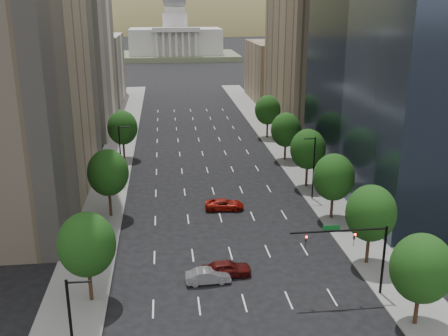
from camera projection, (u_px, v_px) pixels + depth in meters
name	position (u px, v px, depth m)	size (l,w,h in m)	color
sidewalk_left	(106.00, 195.00, 74.27)	(6.00, 200.00, 0.15)	slate
sidewalk_right	(316.00, 186.00, 77.71)	(6.00, 200.00, 0.15)	slate
midrise_cream_left	(74.00, 47.00, 108.60)	(14.00, 30.00, 35.00)	beige
filler_left	(96.00, 69.00, 142.41)	(14.00, 26.00, 18.00)	beige
parking_tan_right	(310.00, 58.00, 112.06)	(14.00, 30.00, 30.00)	#8C7759
filler_right	(276.00, 71.00, 145.41)	(14.00, 26.00, 16.00)	#8C7759
tree_right_0	(422.00, 268.00, 42.81)	(5.20, 5.20, 8.39)	#382316
tree_right_1	(371.00, 213.00, 53.11)	(5.20, 5.20, 8.75)	#382316
tree_right_2	(334.00, 177.00, 64.51)	(5.20, 5.20, 8.61)	#382316
tree_right_3	(308.00, 149.00, 75.77)	(5.20, 5.20, 8.89)	#382316
tree_right_4	(286.00, 130.00, 89.15)	(5.20, 5.20, 8.46)	#382316
tree_right_5	(268.00, 110.00, 104.20)	(5.20, 5.20, 8.75)	#382316
tree_left_0	(87.00, 245.00, 46.22)	(5.20, 5.20, 8.75)	#382316
tree_left_1	(108.00, 173.00, 65.08)	(5.20, 5.20, 8.97)	#382316
tree_left_2	(123.00, 128.00, 89.76)	(5.20, 5.20, 8.68)	#382316
streetlight_rn	(313.00, 166.00, 71.30)	(1.70, 0.20, 9.00)	black
streetlight_ls	(73.00, 334.00, 35.21)	(1.70, 0.20, 9.00)	black
streetlight_ln	(121.00, 153.00, 77.78)	(1.70, 0.20, 9.00)	black
traffic_signal	(359.00, 246.00, 47.22)	(9.12, 0.40, 7.38)	black
capitol	(176.00, 41.00, 252.88)	(60.00, 40.00, 35.20)	#596647
foothills	(198.00, 61.00, 601.66)	(720.00, 413.00, 263.00)	olive
car_maroon	(227.00, 268.00, 52.09)	(2.00, 4.98, 1.70)	#490D0C
car_silver	(208.00, 276.00, 50.89)	(1.54, 4.42, 1.46)	#95969A
car_red_far	(224.00, 204.00, 68.98)	(2.38, 5.16, 1.43)	maroon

